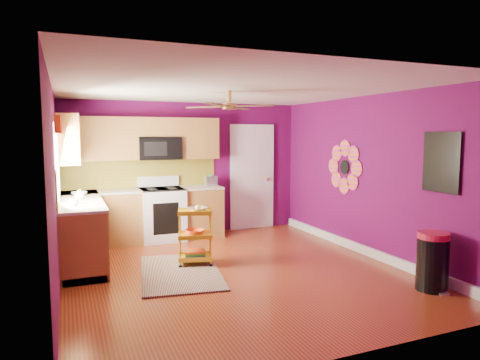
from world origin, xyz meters
name	(u,v)px	position (x,y,z in m)	size (l,w,h in m)	color
ground	(235,271)	(0.00, 0.00, 0.00)	(5.00, 5.00, 0.00)	maroon
room_envelope	(237,154)	(0.03, 0.00, 1.63)	(4.54, 5.04, 2.52)	#5A0A4B
lower_cabinets	(119,223)	(-1.35, 1.82, 0.43)	(2.81, 2.31, 0.94)	brown
electric_range	(162,214)	(-0.55, 2.17, 0.48)	(0.76, 0.66, 1.13)	white
upper_cabinetry	(120,140)	(-1.24, 2.17, 1.80)	(2.80, 2.30, 1.26)	brown
left_window	(57,146)	(-2.22, 1.05, 1.74)	(0.08, 1.35, 1.08)	white
panel_door	(252,178)	(1.35, 2.47, 1.02)	(0.95, 0.11, 2.15)	white
right_wall_art	(383,165)	(2.23, -0.34, 1.44)	(0.04, 2.74, 1.04)	black
ceiling_fan	(229,106)	(0.00, 0.20, 2.29)	(1.01, 1.01, 0.26)	#BF8C3F
shag_rug	(180,272)	(-0.72, 0.23, 0.01)	(1.05, 1.71, 0.02)	black
rolling_cart	(196,234)	(-0.42, 0.50, 0.45)	(0.57, 0.47, 0.88)	gold
trash_can	(432,261)	(1.96, -1.58, 0.36)	(0.44, 0.45, 0.72)	black
teal_kettle	(210,181)	(0.40, 2.25, 1.02)	(0.18, 0.18, 0.21)	#16AAA9
toaster	(211,181)	(0.40, 2.24, 1.03)	(0.22, 0.15, 0.18)	beige
soap_bottle_a	(78,197)	(-1.98, 0.91, 1.03)	(0.08, 0.08, 0.18)	#EA3F72
soap_bottle_b	(80,194)	(-1.94, 1.31, 1.02)	(0.12, 0.12, 0.15)	white
counter_dish	(79,194)	(-1.94, 1.74, 0.97)	(0.24, 0.24, 0.06)	white
counter_cup	(74,203)	(-2.04, 0.71, 0.99)	(0.12, 0.12, 0.09)	white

